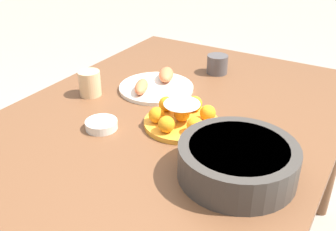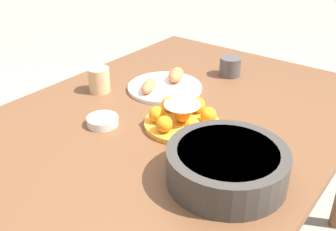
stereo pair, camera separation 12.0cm
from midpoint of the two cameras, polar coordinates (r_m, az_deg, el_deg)
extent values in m
cylinder|color=brown|center=(2.16, -3.17, 1.51)|extent=(0.06, 0.06, 0.68)
cylinder|color=brown|center=(1.88, 21.30, -5.23)|extent=(0.06, 0.06, 0.68)
cube|color=brown|center=(1.22, -4.80, -2.57)|extent=(1.59, 1.03, 0.03)
cylinder|color=gold|center=(1.23, -0.83, -1.15)|extent=(0.24, 0.24, 0.02)
sphere|color=orange|center=(1.15, -3.22, -1.36)|extent=(0.05, 0.05, 0.05)
sphere|color=orange|center=(1.15, 0.95, -1.53)|extent=(0.05, 0.05, 0.05)
sphere|color=orange|center=(1.21, 2.99, 0.29)|extent=(0.05, 0.05, 0.05)
sphere|color=orange|center=(1.27, 1.18, 1.67)|extent=(0.05, 0.05, 0.05)
sphere|color=orange|center=(1.27, -2.95, 1.62)|extent=(0.05, 0.05, 0.05)
sphere|color=orange|center=(1.21, -4.68, 0.05)|extent=(0.05, 0.05, 0.05)
ellipsoid|color=white|center=(1.19, -0.85, 1.62)|extent=(0.11, 0.11, 0.02)
sphere|color=orange|center=(1.21, -0.84, 0.20)|extent=(0.05, 0.05, 0.05)
cylinder|color=#3D3833|center=(0.99, 6.66, -6.71)|extent=(0.30, 0.30, 0.09)
cylinder|color=brown|center=(0.97, 6.79, -4.82)|extent=(0.25, 0.25, 0.01)
cylinder|color=silver|center=(1.23, -12.40, -1.39)|extent=(0.10, 0.10, 0.03)
cylinder|color=#9E4C1E|center=(1.23, -12.45, -0.98)|extent=(0.08, 0.08, 0.01)
cylinder|color=silver|center=(1.46, -4.06, 3.98)|extent=(0.28, 0.28, 0.01)
ellipsoid|color=#E57042|center=(1.42, -6.33, 4.14)|extent=(0.12, 0.09, 0.04)
ellipsoid|color=#E57042|center=(1.50, -2.57, 5.91)|extent=(0.13, 0.10, 0.04)
cylinder|color=#DBB27F|center=(1.44, -13.64, 4.51)|extent=(0.08, 0.08, 0.09)
cylinder|color=#4C4747|center=(1.60, 5.03, 7.37)|extent=(0.08, 0.08, 0.07)
camera|label=1|loc=(0.06, -92.86, -1.57)|focal=42.00mm
camera|label=2|loc=(0.06, 87.14, 1.57)|focal=42.00mm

